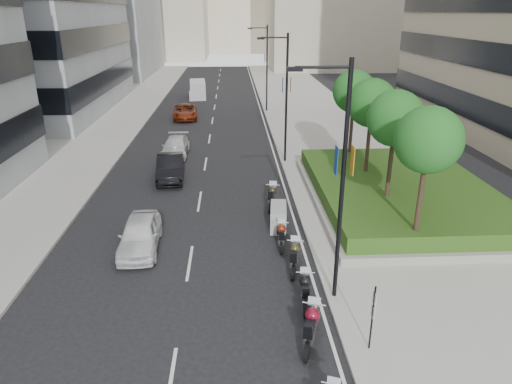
{
  "coord_description": "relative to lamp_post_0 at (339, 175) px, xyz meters",
  "views": [
    {
      "loc": [
        0.5,
        -13.68,
        10.36
      ],
      "look_at": [
        1.61,
        7.26,
        2.0
      ],
      "focal_mm": 32.0,
      "sensor_mm": 36.0,
      "label": 1
    }
  ],
  "objects": [
    {
      "name": "motorcycle_1",
      "position": [
        -1.17,
        -2.45,
        -4.43
      ],
      "size": [
        0.99,
        2.31,
        1.19
      ],
      "rotation": [
        0.0,
        0.0,
        1.26
      ],
      "color": "black",
      "rests_on": "ground"
    },
    {
      "name": "motorcycle_6",
      "position": [
        -1.49,
        8.92,
        -4.44
      ],
      "size": [
        0.78,
        2.32,
        1.16
      ],
      "rotation": [
        0.0,
        0.0,
        1.39
      ],
      "color": "black",
      "rests_on": "ground"
    },
    {
      "name": "lamp_post_1",
      "position": [
        0.0,
        17.0,
        0.0
      ],
      "size": [
        2.34,
        0.45,
        9.0
      ],
      "color": "black",
      "rests_on": "ground"
    },
    {
      "name": "tree_2",
      "position": [
        4.36,
        11.0,
        0.36
      ],
      "size": [
        2.8,
        2.8,
        6.3
      ],
      "color": "#332319",
      "rests_on": "planter"
    },
    {
      "name": "car_b",
      "position": [
        -7.77,
        13.99,
        -4.28
      ],
      "size": [
        2.03,
        4.87,
        1.56
      ],
      "primitive_type": "imported",
      "rotation": [
        0.0,
        0.0,
        0.08
      ],
      "color": "black",
      "rests_on": "ground"
    },
    {
      "name": "sidewalk_right",
      "position": [
        4.86,
        29.0,
        -4.99
      ],
      "size": [
        10.0,
        100.0,
        0.15
      ],
      "primitive_type": "cube",
      "color": "#9E9B93",
      "rests_on": "ground"
    },
    {
      "name": "tree_3",
      "position": [
        4.36,
        15.0,
        0.36
      ],
      "size": [
        2.8,
        2.8,
        6.3
      ],
      "color": "#332319",
      "rests_on": "planter"
    },
    {
      "name": "car_d",
      "position": [
        -8.45,
        32.17,
        -4.35
      ],
      "size": [
        2.76,
        5.32,
        1.43
      ],
      "primitive_type": "imported",
      "rotation": [
        0.0,
        0.0,
        0.08
      ],
      "color": "maroon",
      "rests_on": "ground"
    },
    {
      "name": "ground",
      "position": [
        -4.14,
        -1.0,
        -5.07
      ],
      "size": [
        160.0,
        160.0,
        0.0
      ],
      "primitive_type": "plane",
      "color": "black",
      "rests_on": "ground"
    },
    {
      "name": "motorcycle_2",
      "position": [
        -1.03,
        -0.26,
        -4.49
      ],
      "size": [
        0.72,
        2.16,
        1.07
      ],
      "rotation": [
        0.0,
        0.0,
        1.44
      ],
      "color": "black",
      "rests_on": "ground"
    },
    {
      "name": "hedge",
      "position": [
        5.86,
        9.0,
        -4.12
      ],
      "size": [
        9.4,
        13.4,
        0.8
      ],
      "primitive_type": "cube",
      "color": "#1E3E11",
      "rests_on": "planter"
    },
    {
      "name": "lane_centre",
      "position": [
        -5.64,
        29.0,
        -5.06
      ],
      "size": [
        0.12,
        100.0,
        0.01
      ],
      "primitive_type": "cube",
      "color": "silver",
      "rests_on": "ground"
    },
    {
      "name": "tree_1",
      "position": [
        4.36,
        7.0,
        0.36
      ],
      "size": [
        2.8,
        2.8,
        6.3
      ],
      "color": "#332319",
      "rests_on": "planter"
    },
    {
      "name": "motorcycle_4",
      "position": [
        -1.44,
        4.32,
        -4.52
      ],
      "size": [
        0.68,
        2.03,
        1.01
      ],
      "rotation": [
        0.0,
        0.0,
        1.47
      ],
      "color": "black",
      "rests_on": "ground"
    },
    {
      "name": "parking_sign",
      "position": [
        0.66,
        -3.0,
        -3.61
      ],
      "size": [
        0.06,
        0.32,
        2.5
      ],
      "color": "black",
      "rests_on": "ground"
    },
    {
      "name": "sidewalk_left",
      "position": [
        -16.14,
        29.0,
        -4.99
      ],
      "size": [
        8.0,
        100.0,
        0.15
      ],
      "primitive_type": "cube",
      "color": "#9E9B93",
      "rests_on": "ground"
    },
    {
      "name": "lamp_post_0",
      "position": [
        0.0,
        0.0,
        0.0
      ],
      "size": [
        2.34,
        0.45,
        9.0
      ],
      "color": "black",
      "rests_on": "ground"
    },
    {
      "name": "car_c",
      "position": [
        -8.01,
        19.23,
        -4.39
      ],
      "size": [
        1.94,
        4.69,
        1.35
      ],
      "primitive_type": "imported",
      "rotation": [
        0.0,
        0.0,
        -0.01
      ],
      "color": "silver",
      "rests_on": "ground"
    },
    {
      "name": "lamp_post_2",
      "position": [
        0.0,
        35.0,
        0.0
      ],
      "size": [
        2.34,
        0.45,
        9.0
      ],
      "color": "black",
      "rests_on": "ground"
    },
    {
      "name": "delivery_van",
      "position": [
        -7.94,
        44.09,
        -4.1
      ],
      "size": [
        2.26,
        5.08,
        2.08
      ],
      "rotation": [
        0.0,
        0.0,
        0.08
      ],
      "color": "#BDBDC0",
      "rests_on": "ground"
    },
    {
      "name": "car_a",
      "position": [
        -8.01,
        4.41,
        -4.32
      ],
      "size": [
        1.96,
        4.45,
        1.49
      ],
      "primitive_type": "imported",
      "rotation": [
        0.0,
        0.0,
        0.05
      ],
      "color": "white",
      "rests_on": "ground"
    },
    {
      "name": "tree_0",
      "position": [
        4.36,
        3.0,
        0.36
      ],
      "size": [
        2.8,
        2.8,
        6.3
      ],
      "color": "#332319",
      "rests_on": "planter"
    },
    {
      "name": "planter",
      "position": [
        5.86,
        9.0,
        -4.72
      ],
      "size": [
        10.0,
        14.0,
        0.4
      ],
      "primitive_type": "cube",
      "color": "gray",
      "rests_on": "sidewalk_right"
    },
    {
      "name": "lane_edge",
      "position": [
        -0.44,
        29.0,
        -5.06
      ],
      "size": [
        0.12,
        100.0,
        0.01
      ],
      "primitive_type": "cube",
      "color": "silver",
      "rests_on": "ground"
    },
    {
      "name": "motorcycle_3",
      "position": [
        -1.11,
        2.25,
        -4.47
      ],
      "size": [
        0.75,
        2.22,
        1.11
      ],
      "rotation": [
        0.0,
        0.0,
        1.38
      ],
      "color": "black",
      "rests_on": "ground"
    },
    {
      "name": "motorcycle_5",
      "position": [
        -1.39,
        6.29,
        -4.48
      ],
      "size": [
        0.98,
        2.05,
        1.18
      ],
      "rotation": [
        0.0,
        0.0,
        1.47
      ],
      "color": "black",
      "rests_on": "ground"
    }
  ]
}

